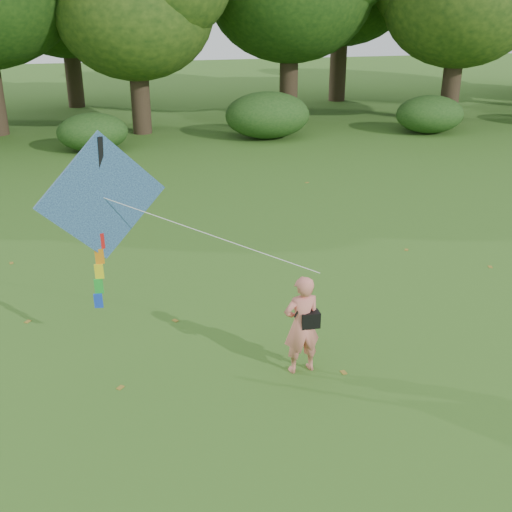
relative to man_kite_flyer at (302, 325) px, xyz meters
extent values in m
plane|color=#265114|center=(0.56, -0.67, -0.83)|extent=(100.00, 100.00, 0.00)
imported|color=#DF7869|center=(0.00, 0.00, 0.00)|extent=(0.65, 0.47, 1.66)
cube|color=black|center=(0.12, -0.03, 0.10)|extent=(0.30, 0.20, 0.26)
cylinder|color=black|center=(0.00, -0.04, 0.42)|extent=(0.33, 0.14, 0.47)
cube|color=#2530A1|center=(-2.89, 1.18, 1.93)|extent=(1.98, 0.76, 2.09)
cube|color=black|center=(-2.89, 1.21, 1.93)|extent=(0.19, 0.28, 1.91)
cylinder|color=white|center=(-1.32, 0.57, 1.41)|extent=(3.15, 1.24, 1.05)
cube|color=red|center=(-2.99, 1.20, 1.21)|extent=(0.14, 0.06, 0.26)
cube|color=orange|center=(-3.02, 1.20, 0.95)|extent=(0.14, 0.06, 0.26)
cube|color=yellow|center=(-3.05, 1.20, 0.69)|extent=(0.14, 0.06, 0.26)
cube|color=green|center=(-3.08, 1.20, 0.43)|extent=(0.14, 0.06, 0.26)
cube|color=blue|center=(-3.11, 1.20, 0.17)|extent=(0.14, 0.06, 0.26)
cylinder|color=#3A2D1E|center=(-1.44, 19.33, 0.74)|extent=(0.80, 0.80, 3.15)
ellipsoid|color=#1E3F11|center=(-1.44, 19.33, 4.08)|extent=(6.40, 6.40, 5.44)
cylinder|color=#3A2D1E|center=(5.56, 21.33, 1.01)|extent=(0.86, 0.86, 3.67)
cylinder|color=#3A2D1E|center=(12.56, 18.83, 0.88)|extent=(0.83, 0.83, 3.43)
cylinder|color=#3A2D1E|center=(-4.44, 26.83, 0.92)|extent=(0.84, 0.84, 3.50)
cylinder|color=#3A2D1E|center=(9.56, 25.83, 1.18)|extent=(0.90, 0.90, 4.02)
ellipsoid|color=#264919|center=(-3.44, 16.43, -0.12)|extent=(2.66, 2.09, 1.42)
ellipsoid|color=#264919|center=(3.56, 17.23, 0.11)|extent=(3.50, 2.75, 1.88)
ellipsoid|color=#264919|center=(10.56, 16.73, -0.04)|extent=(2.94, 2.31, 1.58)
cube|color=olive|center=(0.66, -0.23, -0.83)|extent=(0.10, 0.13, 0.01)
cube|color=olive|center=(5.29, 3.10, -0.83)|extent=(0.11, 0.14, 0.01)
cube|color=olive|center=(3.24, 10.44, -0.83)|extent=(0.14, 0.12, 0.01)
cube|color=olive|center=(-5.15, 5.63, -0.83)|extent=(0.10, 0.13, 0.01)
cube|color=olive|center=(-4.50, 2.66, -0.83)|extent=(0.13, 0.14, 0.01)
cube|color=olive|center=(3.90, 4.44, -0.83)|extent=(0.13, 0.14, 0.01)
cube|color=olive|center=(-1.81, 2.11, -0.83)|extent=(0.13, 0.14, 0.01)
cube|color=olive|center=(-2.87, 0.11, -0.83)|extent=(0.14, 0.14, 0.01)
cube|color=olive|center=(-3.50, 8.43, -0.83)|extent=(0.14, 0.14, 0.01)
camera|label=1|loc=(-2.62, -8.52, 4.88)|focal=45.00mm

